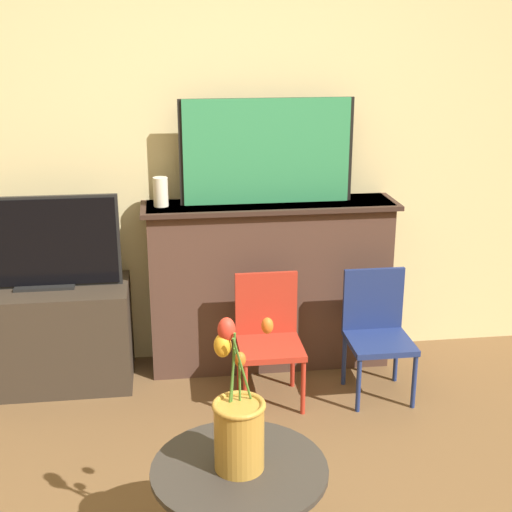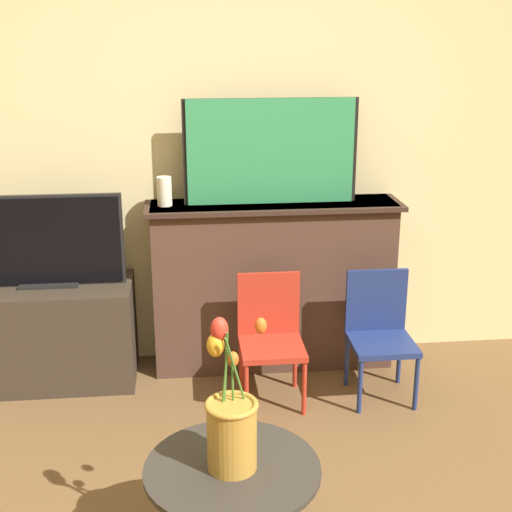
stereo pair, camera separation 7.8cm
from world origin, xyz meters
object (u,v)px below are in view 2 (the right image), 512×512
Objects in this scene: tv_monitor at (46,242)px; vase_tulips at (231,425)px; painting at (271,152)px; chair_red at (270,332)px; chair_blue at (379,329)px.

tv_monitor reaches higher than vase_tulips.
painting is 0.95m from chair_red.
chair_red is 1.00× the size of chair_blue.
tv_monitor is 1.26m from chair_red.
chair_blue is 1.25× the size of vase_tulips.
painting reaches higher than vase_tulips.
painting is 1.41× the size of chair_blue.
vase_tulips reaches higher than chair_blue.
painting is 1.76× the size of vase_tulips.
vase_tulips is (-0.86, -1.25, 0.25)m from chair_blue.
painting is 1.81m from vase_tulips.
painting is 1.27m from tv_monitor.
chair_red is 1.32m from vase_tulips.
tv_monitor is at bearing -175.64° from painting.
painting is 1.41× the size of chair_red.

